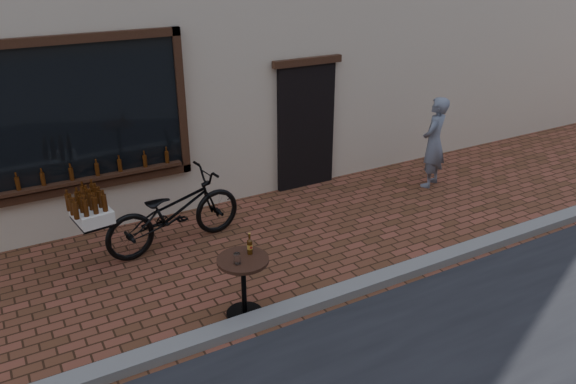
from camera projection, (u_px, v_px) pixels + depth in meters
ground at (316, 316)px, 6.71m from camera, size 90.00×90.00×0.00m
kerb at (308, 304)px, 6.84m from camera, size 90.00×0.25×0.12m
cargo_bicycle at (171, 211)px, 8.04m from camera, size 2.50×0.99×1.17m
bistro_table at (244, 275)px, 6.52m from camera, size 0.60×0.60×1.04m
pedestrian at (434, 142)px, 9.97m from camera, size 0.71×0.62×1.64m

